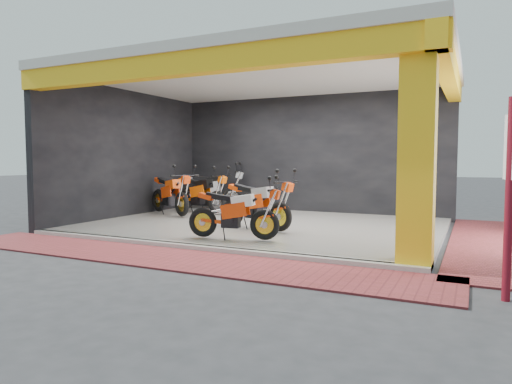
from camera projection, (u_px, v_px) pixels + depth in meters
ground at (221, 241)px, 9.09m from camera, size 80.00×80.00×0.00m
showroom_floor at (263, 226)px, 10.88m from camera, size 8.00×6.00×0.10m
showroom_ceiling at (264, 75)px, 10.63m from camera, size 8.40×6.40×0.20m
back_wall at (307, 156)px, 13.55m from camera, size 8.20×0.20×3.50m
left_wall at (128, 155)px, 12.53m from camera, size 0.20×6.20×3.50m
corner_column at (417, 151)px, 6.67m from camera, size 0.50×0.50×3.50m
header_beam_front at (192, 63)px, 7.96m from camera, size 8.40×0.30×0.40m
header_beam_right at (449, 74)px, 8.93m from camera, size 0.30×6.40×0.40m
floor_kerb at (193, 247)px, 8.17m from camera, size 8.00×0.20×0.10m
paver_front at (166, 258)px, 7.47m from camera, size 9.00×1.40×0.03m
paver_right at (489, 243)px, 8.81m from camera, size 1.40×7.00×0.03m
signpost at (510, 191)px, 5.14m from camera, size 0.14×0.31×2.32m
moto_hero at (265, 210)px, 8.49m from camera, size 2.01×1.02×1.17m
moto_row_a at (280, 202)px, 9.49m from camera, size 2.22×1.32×1.28m
moto_row_b at (217, 191)px, 12.66m from camera, size 2.25×1.22×1.30m
moto_row_c at (182, 192)px, 12.05m from camera, size 2.32×1.71×1.34m
moto_row_d at (232, 187)px, 14.03m from camera, size 2.43×1.50×1.40m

